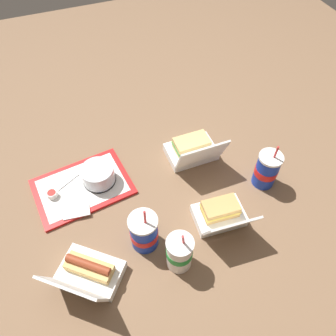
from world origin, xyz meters
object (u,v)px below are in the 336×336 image
at_px(ketchup_cup, 52,194).
at_px(soda_cup_right, 144,232).
at_px(clamshell_hotdog_left, 89,272).
at_px(cake_container, 98,175).
at_px(clamshell_sandwich_center, 192,150).
at_px(soda_cup_center, 267,170).
at_px(soda_cup_left, 179,253).
at_px(plastic_fork, 68,182).
at_px(food_tray, 82,187).
at_px(clamshell_sandwich_corner, 221,214).

bearing_deg(ketchup_cup, soda_cup_right, -48.09).
bearing_deg(soda_cup_right, clamshell_hotdog_left, -165.35).
relative_size(cake_container, clamshell_sandwich_center, 0.64).
xyz_separation_m(soda_cup_center, soda_cup_left, (-0.45, -0.19, -0.00)).
distance_m(cake_container, plastic_fork, 0.13).
distance_m(food_tray, plastic_fork, 0.06).
bearing_deg(clamshell_hotdog_left, food_tray, 82.13).
height_order(ketchup_cup, clamshell_hotdog_left, clamshell_hotdog_left).
xyz_separation_m(cake_container, clamshell_sandwich_corner, (0.37, -0.33, -0.00)).
distance_m(clamshell_sandwich_center, soda_cup_right, 0.44).
relative_size(ketchup_cup, clamshell_sandwich_center, 0.19).
bearing_deg(soda_cup_left, clamshell_sandwich_corner, 25.37).
bearing_deg(soda_cup_left, clamshell_hotdog_left, 168.73).
height_order(cake_container, ketchup_cup, cake_container).
bearing_deg(soda_cup_right, soda_cup_left, -53.65).
distance_m(ketchup_cup, soda_cup_left, 0.56).
bearing_deg(clamshell_sandwich_corner, ketchup_cup, 150.03).
distance_m(food_tray, soda_cup_right, 0.36).
height_order(cake_container, plastic_fork, cake_container).
xyz_separation_m(soda_cup_right, soda_cup_center, (0.53, 0.08, 0.00)).
relative_size(food_tray, cake_container, 3.03).
bearing_deg(food_tray, clamshell_hotdog_left, -97.87).
bearing_deg(cake_container, clamshell_sandwich_center, -1.16).
bearing_deg(soda_cup_right, clamshell_sandwich_corner, -3.44).
xyz_separation_m(ketchup_cup, clamshell_sandwich_center, (0.59, 0.00, 0.02)).
xyz_separation_m(clamshell_sandwich_center, soda_cup_left, (-0.23, -0.42, 0.03)).
bearing_deg(ketchup_cup, soda_cup_center, -15.73).
bearing_deg(clamshell_sandwich_center, ketchup_cup, -179.91).
relative_size(clamshell_sandwich_center, soda_cup_right, 0.97).
relative_size(plastic_fork, soda_cup_center, 0.50).
bearing_deg(food_tray, soda_cup_left, -60.44).
relative_size(plastic_fork, soda_cup_right, 0.52).
bearing_deg(soda_cup_left, soda_cup_center, 23.37).
relative_size(ketchup_cup, plastic_fork, 0.36).
bearing_deg(plastic_fork, clamshell_hotdog_left, -119.02).
distance_m(clamshell_sandwich_center, clamshell_hotdog_left, 0.64).
distance_m(clamshell_sandwich_corner, clamshell_sandwich_center, 0.33).
distance_m(ketchup_cup, clamshell_hotdog_left, 0.37).
bearing_deg(soda_cup_right, food_tray, 116.85).
bearing_deg(clamshell_sandwich_center, soda_cup_left, -119.03).
relative_size(food_tray, soda_cup_left, 1.89).
bearing_deg(food_tray, clamshell_sandwich_corner, -36.65).
bearing_deg(soda_cup_center, clamshell_sandwich_center, 133.12).
distance_m(clamshell_sandwich_center, soda_cup_center, 0.31).
xyz_separation_m(cake_container, soda_cup_center, (0.62, -0.24, 0.03)).
bearing_deg(clamshell_hotdog_left, plastic_fork, 89.83).
xyz_separation_m(food_tray, soda_cup_right, (0.16, -0.31, 0.07)).
bearing_deg(clamshell_sandwich_center, soda_cup_center, -46.88).
bearing_deg(soda_cup_right, ketchup_cup, 131.91).
distance_m(cake_container, soda_cup_center, 0.66).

